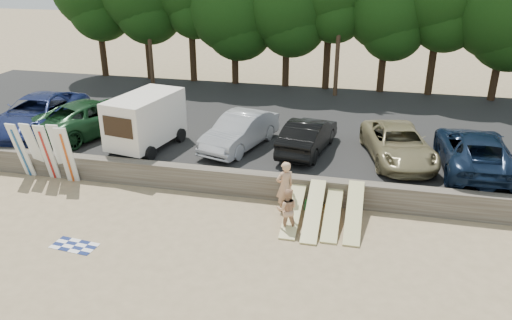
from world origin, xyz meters
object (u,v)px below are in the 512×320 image
at_px(car_4, 398,144).
at_px(car_5, 475,151).
at_px(car_2, 240,131).
at_px(cooler, 310,205).
at_px(car_0, 38,114).
at_px(beachgoer_a, 285,186).
at_px(beachgoer_b, 287,209).
at_px(car_1, 94,116).
at_px(car_3, 308,136).
at_px(box_trailer, 145,119).

height_order(car_4, car_5, car_5).
bearing_deg(car_2, cooler, -29.95).
xyz_separation_m(car_0, car_2, (10.15, 0.10, -0.10)).
xyz_separation_m(beachgoer_a, beachgoer_b, (0.32, -1.35, -0.20)).
height_order(car_1, car_3, car_1).
distance_m(car_4, cooler, 5.20).
bearing_deg(car_1, car_4, -157.47).
bearing_deg(car_0, beachgoer_a, -22.58).
bearing_deg(car_3, beachgoer_b, 100.09).
xyz_separation_m(car_0, car_3, (13.19, 0.29, -0.13)).
relative_size(box_trailer, car_0, 0.65).
relative_size(car_3, car_5, 0.78).
bearing_deg(car_0, car_5, -5.57).
bearing_deg(beachgoer_a, box_trailer, -60.78).
relative_size(box_trailer, cooler, 10.72).
distance_m(car_1, car_3, 10.46).
bearing_deg(car_3, car_0, 10.80).
distance_m(car_0, cooler, 14.40).
bearing_deg(car_4, car_2, 167.65).
bearing_deg(car_0, car_2, -4.67).
height_order(car_1, car_4, car_1).
xyz_separation_m(car_0, beachgoer_b, (13.24, -5.39, -0.79)).
distance_m(car_1, car_5, 17.27).
height_order(box_trailer, car_4, box_trailer).
distance_m(car_1, car_2, 7.42).
xyz_separation_m(box_trailer, beachgoer_b, (7.15, -4.52, -1.28)).
bearing_deg(car_1, car_0, 32.91).
height_order(car_3, beachgoer_a, car_3).
distance_m(car_2, car_5, 9.85).
bearing_deg(car_3, box_trailer, 18.77).
bearing_deg(beachgoer_b, car_4, -134.92).
distance_m(box_trailer, beachgoer_b, 8.56).
bearing_deg(cooler, car_2, 130.63).
bearing_deg(car_3, car_5, -173.87).
distance_m(box_trailer, car_0, 6.17).
xyz_separation_m(car_4, car_5, (2.98, -0.30, 0.08)).
distance_m(car_2, beachgoer_a, 5.00).
height_order(car_0, car_5, car_0).
height_order(box_trailer, car_2, box_trailer).
relative_size(car_0, beachgoer_a, 3.19).
relative_size(box_trailer, car_4, 0.79).
xyz_separation_m(car_4, beachgoer_a, (-4.10, -4.22, -0.44)).
relative_size(car_1, car_4, 1.15).
relative_size(car_1, car_5, 1.03).
height_order(car_0, beachgoer_a, car_0).
bearing_deg(box_trailer, beachgoer_b, -21.82).
bearing_deg(car_4, beachgoer_a, -147.19).
height_order(car_5, cooler, car_5).
distance_m(car_5, beachgoer_b, 8.60).
xyz_separation_m(box_trailer, car_5, (13.91, 0.75, -0.56)).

